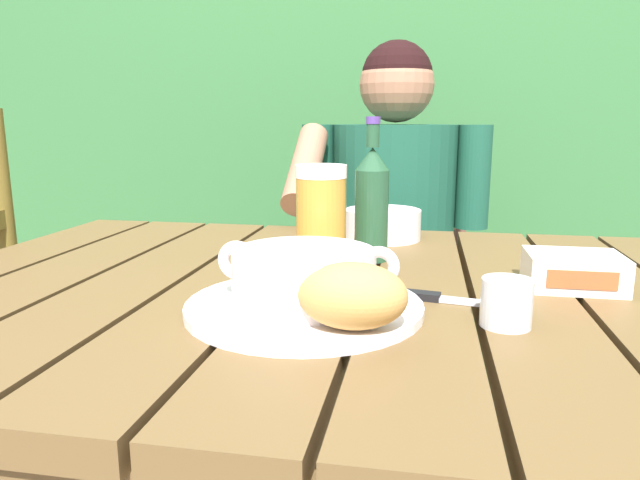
% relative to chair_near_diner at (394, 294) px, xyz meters
% --- Properties ---
extents(dining_table, '(1.25, 0.89, 0.76)m').
position_rel_chair_near_diner_xyz_m(dining_table, '(-0.06, -0.88, 0.18)').
color(dining_table, brown).
rests_on(dining_table, ground_plane).
extents(hedge_backdrop, '(3.65, 0.98, 2.43)m').
position_rel_chair_near_diner_xyz_m(hedge_backdrop, '(0.02, 0.77, 0.74)').
color(hedge_backdrop, '#356E3A').
rests_on(hedge_backdrop, ground_plane).
extents(chair_near_diner, '(0.43, 0.45, 0.97)m').
position_rel_chair_near_diner_xyz_m(chair_near_diner, '(0.00, 0.00, 0.00)').
color(chair_near_diner, brown).
rests_on(chair_near_diner, ground_plane).
extents(person_eating, '(0.48, 0.47, 1.19)m').
position_rel_chair_near_diner_xyz_m(person_eating, '(-0.00, -0.20, 0.22)').
color(person_eating, '#1A503B').
rests_on(person_eating, ground_plane).
extents(serving_plate, '(0.29, 0.29, 0.01)m').
position_rel_chair_near_diner_xyz_m(serving_plate, '(-0.06, -1.01, 0.29)').
color(serving_plate, white).
rests_on(serving_plate, dining_table).
extents(soup_bowl, '(0.23, 0.18, 0.07)m').
position_rel_chair_near_diner_xyz_m(soup_bowl, '(-0.06, -1.01, 0.33)').
color(soup_bowl, white).
rests_on(soup_bowl, serving_plate).
extents(bread_roll, '(0.12, 0.09, 0.07)m').
position_rel_chair_near_diner_xyz_m(bread_roll, '(0.01, -1.09, 0.33)').
color(bread_roll, tan).
rests_on(bread_roll, serving_plate).
extents(beer_glass, '(0.08, 0.08, 0.17)m').
position_rel_chair_near_diner_xyz_m(beer_glass, '(-0.08, -0.80, 0.36)').
color(beer_glass, gold).
rests_on(beer_glass, dining_table).
extents(beer_bottle, '(0.06, 0.06, 0.24)m').
position_rel_chair_near_diner_xyz_m(beer_bottle, '(-0.01, -0.73, 0.38)').
color(beer_bottle, '#255032').
rests_on(beer_bottle, dining_table).
extents(water_glass_small, '(0.06, 0.06, 0.06)m').
position_rel_chair_near_diner_xyz_m(water_glass_small, '(0.18, -1.02, 0.31)').
color(water_glass_small, silver).
rests_on(water_glass_small, dining_table).
extents(butter_tub, '(0.13, 0.10, 0.05)m').
position_rel_chair_near_diner_xyz_m(butter_tub, '(0.29, -0.84, 0.30)').
color(butter_tub, white).
rests_on(butter_tub, dining_table).
extents(table_knife, '(0.16, 0.05, 0.01)m').
position_rel_chair_near_diner_xyz_m(table_knife, '(0.10, -0.94, 0.28)').
color(table_knife, silver).
rests_on(table_knife, dining_table).
extents(diner_bowl, '(0.15, 0.15, 0.06)m').
position_rel_chair_near_diner_xyz_m(diner_bowl, '(0.00, -0.54, 0.31)').
color(diner_bowl, white).
rests_on(diner_bowl, dining_table).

